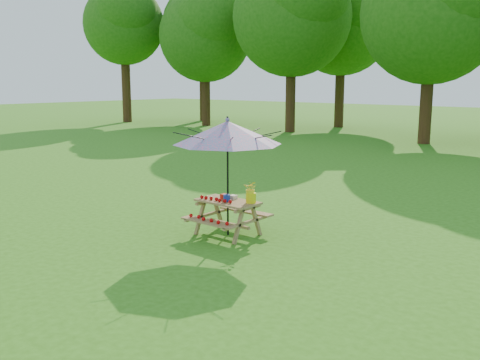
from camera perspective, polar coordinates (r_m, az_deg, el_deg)
The scene contains 5 objects.
picnic_table at distance 10.16m, azimuth -1.32°, elevation -4.10°, with size 1.20×1.32×0.67m.
patio_umbrella at distance 9.87m, azimuth -1.34°, elevation 5.05°, with size 2.07×2.07×2.25m.
produce_bins at distance 10.10m, azimuth -1.34°, elevation -1.86°, with size 0.29×0.38×0.13m.
tomatoes_row at distance 10.04m, azimuth -2.63°, elevation -2.06°, with size 0.77×0.13×0.07m, color #C10607, non-canonical shape.
flower_bucket at distance 9.84m, azimuth 1.18°, elevation -1.21°, with size 0.32×0.30×0.41m.
Camera 1 is at (6.49, -2.50, 2.89)m, focal length 40.00 mm.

